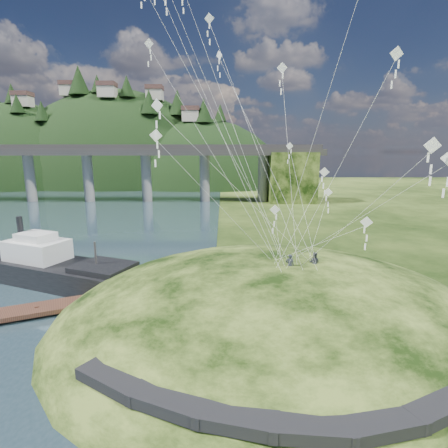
{
  "coord_description": "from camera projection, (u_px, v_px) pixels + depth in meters",
  "views": [
    {
      "loc": [
        3.93,
        -23.44,
        13.09
      ],
      "look_at": [
        4.0,
        6.0,
        7.0
      ],
      "focal_mm": 28.0,
      "sensor_mm": 36.0,
      "label": 1
    }
  ],
  "objects": [
    {
      "name": "ground",
      "position": [
        170.0,
        334.0,
        25.6
      ],
      "size": [
        320.0,
        320.0,
        0.0
      ],
      "primitive_type": "plane",
      "color": "black",
      "rests_on": "ground"
    },
    {
      "name": "grass_hill",
      "position": [
        274.0,
        338.0,
        27.88
      ],
      "size": [
        36.0,
        32.0,
        13.0
      ],
      "color": "black",
      "rests_on": "ground"
    },
    {
      "name": "footpath",
      "position": [
        302.0,
        402.0,
        15.65
      ],
      "size": [
        22.29,
        5.84,
        0.83
      ],
      "color": "black",
      "rests_on": "ground"
    },
    {
      "name": "bridge",
      "position": [
        108.0,
        165.0,
        92.18
      ],
      "size": [
        160.0,
        11.0,
        15.0
      ],
      "color": "#2D2B2B",
      "rests_on": "ground"
    },
    {
      "name": "far_ridge",
      "position": [
        110.0,
        202.0,
        146.63
      ],
      "size": [
        153.0,
        70.0,
        94.5
      ],
      "color": "black",
      "rests_on": "ground"
    },
    {
      "name": "work_barge",
      "position": [
        55.0,
        267.0,
        35.33
      ],
      "size": [
        19.23,
        11.89,
        6.55
      ],
      "color": "black",
      "rests_on": "ground"
    },
    {
      "name": "wooden_dock",
      "position": [
        79.0,
        303.0,
        29.79
      ],
      "size": [
        14.75,
        8.31,
        1.08
      ],
      "color": "#381F16",
      "rests_on": "ground"
    },
    {
      "name": "kite_flyers",
      "position": [
        307.0,
        253.0,
        25.83
      ],
      "size": [
        2.82,
        1.5,
        1.73
      ],
      "color": "#2A2E38",
      "rests_on": "ground"
    },
    {
      "name": "kite_swarm",
      "position": [
        261.0,
        89.0,
        25.16
      ],
      "size": [
        18.84,
        16.01,
        20.64
      ],
      "color": "white",
      "rests_on": "ground"
    }
  ]
}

